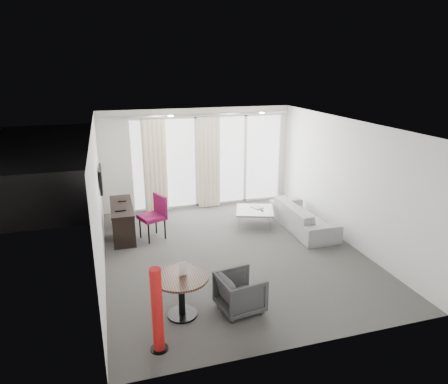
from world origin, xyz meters
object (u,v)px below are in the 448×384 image
object	(u,v)px
round_table	(182,296)
red_lamp	(157,311)
desk_chair	(152,218)
tub_armchair	(240,292)
rattan_chair_a	(227,176)
coffee_table	(255,217)
sofa	(303,216)
rattan_chair_b	(233,174)
desk	(123,220)

from	to	relation	value
round_table	red_lamp	bearing A→B (deg)	-123.18
desk_chair	round_table	distance (m)	2.99
tub_armchair	rattan_chair_a	world-z (taller)	rattan_chair_a
tub_armchair	desk_chair	bearing A→B (deg)	8.62
round_table	tub_armchair	xyz separation A→B (m)	(0.89, -0.11, -0.03)
desk_chair	tub_armchair	xyz separation A→B (m)	(0.97, -3.09, -0.18)
round_table	coffee_table	bearing A→B (deg)	52.77
round_table	sofa	size ratio (longest dim) A/B	0.40
desk_chair	tub_armchair	bearing A→B (deg)	-94.41
desk_chair	rattan_chair_b	size ratio (longest dim) A/B	1.23
coffee_table	tub_armchair	bearing A→B (deg)	-114.39
coffee_table	rattan_chair_a	bearing A→B (deg)	86.31
rattan_chair_a	rattan_chair_b	distance (m)	0.45
desk	rattan_chair_a	xyz separation A→B (m)	(3.21, 2.55, 0.10)
tub_armchair	rattan_chair_b	world-z (taller)	rattan_chair_b
desk_chair	tub_armchair	world-z (taller)	desk_chair
red_lamp	desk	bearing A→B (deg)	93.63
desk	rattan_chair_a	bearing A→B (deg)	38.47
desk	tub_armchair	distance (m)	3.78
red_lamp	coffee_table	size ratio (longest dim) A/B	1.41
coffee_table	sofa	bearing A→B (deg)	-28.63
coffee_table	rattan_chair_a	world-z (taller)	rattan_chair_a
desk	round_table	bearing A→B (deg)	-78.22
desk	rattan_chair_b	xyz separation A→B (m)	(3.51, 2.88, 0.04)
coffee_table	sofa	size ratio (longest dim) A/B	0.41
rattan_chair_b	rattan_chair_a	bearing A→B (deg)	-147.55
sofa	desk_chair	bearing A→B (deg)	82.42
round_table	red_lamp	distance (m)	0.85
sofa	coffee_table	bearing A→B (deg)	61.37
red_lamp	coffee_table	world-z (taller)	red_lamp
sofa	tub_armchair	bearing A→B (deg)	137.37
rattan_chair_a	desk_chair	bearing A→B (deg)	-148.62
rattan_chair_a	desk	bearing A→B (deg)	-158.25
red_lamp	sofa	size ratio (longest dim) A/B	0.58
red_lamp	rattan_chair_a	distance (m)	7.18
rattan_chair_a	tub_armchair	bearing A→B (deg)	-121.88
desk	desk_chair	world-z (taller)	desk_chair
coffee_table	sofa	distance (m)	1.13
round_table	coffee_table	size ratio (longest dim) A/B	0.97
desk_chair	red_lamp	size ratio (longest dim) A/B	0.80
desk_chair	rattan_chair_b	xyz separation A→B (m)	(2.89, 3.22, -0.09)
desk_chair	rattan_chair_b	world-z (taller)	desk_chair
tub_armchair	rattan_chair_a	bearing A→B (deg)	-24.00
round_table	tub_armchair	bearing A→B (deg)	-7.05
desk	tub_armchair	size ratio (longest dim) A/B	2.29
round_table	sofa	xyz separation A→B (m)	(3.32, 2.53, -0.03)
desk_chair	tub_armchair	size ratio (longest dim) A/B	1.46
desk	coffee_table	bearing A→B (deg)	-4.86
desk_chair	red_lamp	distance (m)	3.67
tub_armchair	coffee_table	bearing A→B (deg)	-33.22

